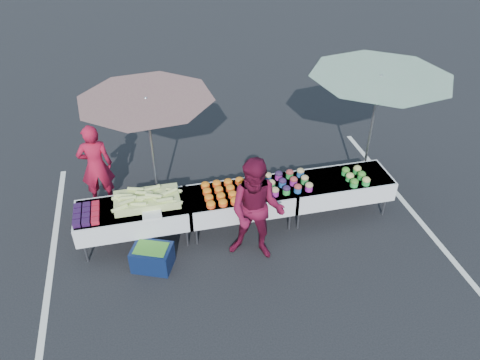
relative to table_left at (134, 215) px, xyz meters
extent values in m
plane|color=black|center=(1.80, 0.00, -0.58)|extent=(80.00, 80.00, 0.00)
cube|color=silver|center=(-1.40, 0.00, -0.58)|extent=(0.10, 5.00, 0.00)
cube|color=silver|center=(5.00, 0.00, -0.58)|extent=(0.10, 5.00, 0.00)
cube|color=white|center=(0.00, 0.00, 0.15)|extent=(1.80, 0.75, 0.04)
cube|color=white|center=(0.00, 0.00, -0.01)|extent=(1.86, 0.81, 0.36)
cylinder|color=slate|center=(-0.82, -0.29, -0.39)|extent=(0.04, 0.04, 0.39)
cylinder|color=slate|center=(-0.82, 0.29, -0.39)|extent=(0.04, 0.04, 0.39)
cylinder|color=slate|center=(0.82, -0.29, -0.39)|extent=(0.04, 0.04, 0.39)
cylinder|color=slate|center=(0.82, 0.29, -0.39)|extent=(0.04, 0.04, 0.39)
cube|color=white|center=(1.80, 0.00, 0.15)|extent=(1.80, 0.75, 0.04)
cube|color=white|center=(1.80, 0.00, -0.01)|extent=(1.86, 0.81, 0.36)
cylinder|color=slate|center=(0.98, -0.29, -0.39)|extent=(0.04, 0.04, 0.39)
cylinder|color=slate|center=(0.98, 0.29, -0.39)|extent=(0.04, 0.04, 0.39)
cylinder|color=slate|center=(2.62, -0.29, -0.39)|extent=(0.04, 0.04, 0.39)
cylinder|color=slate|center=(2.62, 0.29, -0.39)|extent=(0.04, 0.04, 0.39)
cube|color=white|center=(3.60, 0.00, 0.15)|extent=(1.80, 0.75, 0.04)
cube|color=white|center=(3.60, 0.00, -0.01)|extent=(1.86, 0.81, 0.36)
cylinder|color=slate|center=(2.78, -0.29, -0.39)|extent=(0.04, 0.04, 0.39)
cylinder|color=slate|center=(2.78, 0.29, -0.39)|extent=(0.04, 0.04, 0.39)
cylinder|color=slate|center=(4.42, -0.29, -0.39)|extent=(0.04, 0.04, 0.39)
cylinder|color=slate|center=(4.42, 0.29, -0.39)|extent=(0.04, 0.04, 0.39)
cube|color=black|center=(-0.85, -0.27, 0.21)|extent=(0.12, 0.12, 0.08)
cube|color=black|center=(-0.85, -0.13, 0.21)|extent=(0.12, 0.12, 0.08)
cube|color=black|center=(-0.85, 0.01, 0.21)|extent=(0.12, 0.12, 0.08)
cube|color=black|center=(-0.85, 0.15, 0.21)|extent=(0.12, 0.12, 0.08)
cube|color=black|center=(-0.71, -0.27, 0.21)|extent=(0.12, 0.12, 0.08)
cube|color=black|center=(-0.71, -0.13, 0.21)|extent=(0.12, 0.12, 0.08)
cube|color=black|center=(-0.71, 0.01, 0.21)|extent=(0.12, 0.12, 0.08)
cube|color=black|center=(-0.71, 0.15, 0.21)|extent=(0.12, 0.12, 0.08)
cube|color=#B81335|center=(-0.57, -0.27, 0.21)|extent=(0.12, 0.12, 0.08)
cube|color=#B81335|center=(-0.57, -0.13, 0.21)|extent=(0.12, 0.12, 0.08)
cube|color=#B81335|center=(-0.57, 0.01, 0.21)|extent=(0.12, 0.12, 0.08)
cube|color=#B81335|center=(-0.57, 0.15, 0.21)|extent=(0.12, 0.12, 0.08)
cube|color=#A9CF6A|center=(0.25, 0.05, 0.24)|extent=(1.05, 0.55, 0.14)
cylinder|color=#A9CF6A|center=(0.55, 0.20, 0.27)|extent=(0.27, 0.09, 0.10)
cylinder|color=#A9CF6A|center=(-0.13, 0.10, 0.34)|extent=(0.27, 0.14, 0.07)
cylinder|color=#A9CF6A|center=(0.36, -0.06, 0.38)|extent=(0.27, 0.14, 0.09)
cylinder|color=#A9CF6A|center=(-0.17, 0.08, 0.28)|extent=(0.27, 0.15, 0.10)
cylinder|color=#A9CF6A|center=(0.07, -0.01, 0.33)|extent=(0.27, 0.15, 0.08)
cylinder|color=#A9CF6A|center=(0.21, 0.09, 0.36)|extent=(0.27, 0.10, 0.10)
cylinder|color=#A9CF6A|center=(0.21, -0.03, 0.36)|extent=(0.27, 0.07, 0.08)
cylinder|color=#A9CF6A|center=(0.12, -0.13, 0.31)|extent=(0.27, 0.14, 0.09)
cylinder|color=#A9CF6A|center=(0.09, 0.25, 0.34)|extent=(0.27, 0.12, 0.08)
cylinder|color=#A9CF6A|center=(0.71, 0.14, 0.29)|extent=(0.27, 0.16, 0.08)
cylinder|color=#A9CF6A|center=(-0.06, 0.01, 0.34)|extent=(0.27, 0.11, 0.07)
cylinder|color=#A9CF6A|center=(0.16, -0.18, 0.27)|extent=(0.27, 0.10, 0.07)
cylinder|color=#A9CF6A|center=(0.36, 0.19, 0.35)|extent=(0.27, 0.12, 0.08)
cylinder|color=#A9CF6A|center=(-0.18, -0.17, 0.31)|extent=(0.27, 0.15, 0.08)
cylinder|color=#A9CF6A|center=(-0.09, 0.09, 0.36)|extent=(0.27, 0.10, 0.08)
cylinder|color=#A9CF6A|center=(0.46, 0.00, 0.32)|extent=(0.27, 0.16, 0.10)
cylinder|color=#A9CF6A|center=(-0.03, -0.02, 0.38)|extent=(0.27, 0.12, 0.09)
cylinder|color=#A9CF6A|center=(0.52, -0.18, 0.37)|extent=(0.27, 0.09, 0.07)
cylinder|color=#A9CF6A|center=(0.58, -0.15, 0.30)|extent=(0.27, 0.10, 0.09)
cylinder|color=#A9CF6A|center=(0.50, -0.09, 0.28)|extent=(0.27, 0.12, 0.09)
cylinder|color=#A9CF6A|center=(0.35, 0.28, 0.27)|extent=(0.27, 0.10, 0.08)
cylinder|color=#A9CF6A|center=(0.63, 0.03, 0.34)|extent=(0.27, 0.14, 0.10)
cylinder|color=#A9CF6A|center=(0.56, 0.25, 0.27)|extent=(0.27, 0.12, 0.07)
cylinder|color=#A9CF6A|center=(0.50, 0.23, 0.27)|extent=(0.27, 0.07, 0.10)
cylinder|color=#A9CF6A|center=(0.67, -0.19, 0.27)|extent=(0.27, 0.09, 0.10)
cylinder|color=#A9CF6A|center=(-0.07, -0.12, 0.38)|extent=(0.27, 0.17, 0.08)
cube|color=white|center=(0.30, -0.30, 0.19)|extent=(0.30, 0.25, 0.05)
cylinder|color=#FC4C1C|center=(1.25, -0.28, 0.19)|extent=(0.15, 0.15, 0.05)
ellipsoid|color=#F0430D|center=(1.25, -0.28, 0.23)|extent=(0.15, 0.15, 0.08)
cylinder|color=#FC4C1C|center=(1.25, -0.10, 0.19)|extent=(0.15, 0.15, 0.05)
ellipsoid|color=#F0430D|center=(1.25, -0.10, 0.23)|extent=(0.15, 0.15, 0.08)
cylinder|color=#FC4C1C|center=(1.25, 0.08, 0.19)|extent=(0.15, 0.15, 0.05)
ellipsoid|color=#F0430D|center=(1.25, 0.08, 0.23)|extent=(0.15, 0.15, 0.08)
cylinder|color=#FC4C1C|center=(1.25, 0.26, 0.19)|extent=(0.15, 0.15, 0.05)
ellipsoid|color=#F0430D|center=(1.25, 0.26, 0.23)|extent=(0.15, 0.15, 0.08)
cylinder|color=#FC4C1C|center=(1.45, -0.28, 0.19)|extent=(0.15, 0.15, 0.05)
ellipsoid|color=#F0430D|center=(1.45, -0.28, 0.23)|extent=(0.15, 0.15, 0.08)
cylinder|color=#FC4C1C|center=(1.45, -0.10, 0.19)|extent=(0.15, 0.15, 0.05)
ellipsoid|color=#F0430D|center=(1.45, -0.10, 0.23)|extent=(0.15, 0.15, 0.08)
cylinder|color=#FC4C1C|center=(1.45, 0.08, 0.19)|extent=(0.15, 0.15, 0.05)
ellipsoid|color=#F0430D|center=(1.45, 0.08, 0.23)|extent=(0.15, 0.15, 0.08)
cylinder|color=#FC4C1C|center=(1.45, 0.26, 0.19)|extent=(0.15, 0.15, 0.05)
ellipsoid|color=#F0430D|center=(1.45, 0.26, 0.23)|extent=(0.15, 0.15, 0.08)
cylinder|color=#FC4C1C|center=(1.65, -0.28, 0.19)|extent=(0.15, 0.15, 0.05)
ellipsoid|color=#F0430D|center=(1.65, -0.28, 0.23)|extent=(0.15, 0.15, 0.08)
cylinder|color=#FC4C1C|center=(1.65, -0.10, 0.19)|extent=(0.15, 0.15, 0.05)
ellipsoid|color=#F0430D|center=(1.65, -0.10, 0.23)|extent=(0.15, 0.15, 0.08)
cylinder|color=#FC4C1C|center=(1.65, 0.08, 0.19)|extent=(0.15, 0.15, 0.05)
ellipsoid|color=#F0430D|center=(1.65, 0.08, 0.23)|extent=(0.15, 0.15, 0.08)
cylinder|color=#FC4C1C|center=(1.65, 0.26, 0.19)|extent=(0.15, 0.15, 0.05)
ellipsoid|color=#F0430D|center=(1.65, 0.26, 0.23)|extent=(0.15, 0.15, 0.08)
cylinder|color=#FC4C1C|center=(1.85, -0.28, 0.19)|extent=(0.15, 0.15, 0.05)
ellipsoid|color=#F0430D|center=(1.85, -0.28, 0.23)|extent=(0.15, 0.15, 0.08)
cylinder|color=#FC4C1C|center=(1.85, -0.10, 0.19)|extent=(0.15, 0.15, 0.05)
ellipsoid|color=#F0430D|center=(1.85, -0.10, 0.23)|extent=(0.15, 0.15, 0.08)
cylinder|color=#FC4C1C|center=(1.85, 0.08, 0.19)|extent=(0.15, 0.15, 0.05)
ellipsoid|color=#F0430D|center=(1.85, 0.08, 0.23)|extent=(0.15, 0.15, 0.08)
cylinder|color=#FC4C1C|center=(1.85, 0.26, 0.19)|extent=(0.15, 0.15, 0.05)
ellipsoid|color=#F0430D|center=(1.85, 0.26, 0.23)|extent=(0.15, 0.15, 0.08)
cylinder|color=#FC4C1C|center=(2.05, -0.28, 0.19)|extent=(0.15, 0.15, 0.05)
ellipsoid|color=#F0430D|center=(2.05, -0.28, 0.23)|extent=(0.15, 0.15, 0.08)
cylinder|color=#FC4C1C|center=(2.05, -0.10, 0.19)|extent=(0.15, 0.15, 0.05)
ellipsoid|color=#F0430D|center=(2.05, -0.10, 0.23)|extent=(0.15, 0.15, 0.08)
cylinder|color=#FC4C1C|center=(2.05, 0.08, 0.19)|extent=(0.15, 0.15, 0.05)
ellipsoid|color=#F0430D|center=(2.05, 0.08, 0.23)|extent=(0.15, 0.15, 0.08)
cylinder|color=#FC4C1C|center=(2.05, 0.26, 0.19)|extent=(0.15, 0.15, 0.05)
ellipsoid|color=#F0430D|center=(2.05, 0.26, 0.23)|extent=(0.15, 0.15, 0.08)
cylinder|color=#2257A2|center=(2.15, -0.22, 0.22)|extent=(0.13, 0.13, 0.10)
ellipsoid|color=#943B20|center=(2.15, -0.22, 0.28)|extent=(0.14, 0.14, 0.10)
cylinder|color=#A12290|center=(2.15, 0.00, 0.22)|extent=(0.13, 0.13, 0.10)
ellipsoid|color=#943B20|center=(2.15, 0.00, 0.28)|extent=(0.14, 0.14, 0.10)
cylinder|color=green|center=(2.15, 0.22, 0.22)|extent=(0.13, 0.13, 0.10)
ellipsoid|color=#943B20|center=(2.15, 0.22, 0.28)|extent=(0.14, 0.14, 0.10)
cylinder|color=#A12290|center=(2.35, -0.22, 0.22)|extent=(0.13, 0.13, 0.10)
ellipsoid|color=#AC8153|center=(2.35, -0.22, 0.28)|extent=(0.14, 0.14, 0.10)
cylinder|color=green|center=(2.35, 0.00, 0.22)|extent=(0.13, 0.13, 0.10)
ellipsoid|color=#AC8153|center=(2.35, 0.00, 0.28)|extent=(0.14, 0.14, 0.10)
cylinder|color=#2257A2|center=(2.35, 0.22, 0.22)|extent=(0.13, 0.13, 0.10)
ellipsoid|color=#AC8153|center=(2.35, 0.22, 0.28)|extent=(0.14, 0.14, 0.10)
cylinder|color=green|center=(2.55, -0.22, 0.22)|extent=(0.13, 0.13, 0.10)
ellipsoid|color=black|center=(2.55, -0.22, 0.28)|extent=(0.14, 0.14, 0.10)
cylinder|color=#2257A2|center=(2.55, 0.00, 0.22)|extent=(0.13, 0.13, 0.10)
ellipsoid|color=black|center=(2.55, 0.00, 0.28)|extent=(0.14, 0.14, 0.10)
cylinder|color=#A12290|center=(2.55, 0.22, 0.22)|extent=(0.13, 0.13, 0.10)
ellipsoid|color=black|center=(2.55, 0.22, 0.28)|extent=(0.14, 0.14, 0.10)
cylinder|color=#2257A2|center=(2.75, -0.22, 0.22)|extent=(0.13, 0.13, 0.10)
ellipsoid|color=#943B20|center=(2.75, -0.22, 0.28)|extent=(0.14, 0.14, 0.10)
cylinder|color=#A12290|center=(2.75, 0.00, 0.22)|extent=(0.13, 0.13, 0.10)
ellipsoid|color=#943B20|center=(2.75, 0.00, 0.28)|extent=(0.14, 0.14, 0.10)
cylinder|color=green|center=(2.75, 0.22, 0.22)|extent=(0.13, 0.13, 0.10)
ellipsoid|color=#943B20|center=(2.75, 0.22, 0.28)|extent=(0.14, 0.14, 0.10)
cylinder|color=#A12290|center=(2.95, -0.22, 0.22)|extent=(0.13, 0.13, 0.10)
ellipsoid|color=#AC8153|center=(2.95, -0.22, 0.28)|extent=(0.14, 0.14, 0.10)
cylinder|color=green|center=(2.95, 0.00, 0.22)|extent=(0.13, 0.13, 0.10)
ellipsoid|color=#AC8153|center=(2.95, 0.00, 0.28)|extent=(0.14, 0.14, 0.10)
cylinder|color=#2257A2|center=(2.95, 0.22, 0.22)|extent=(0.13, 0.13, 0.10)
ellipsoid|color=#AC8153|center=(2.95, 0.22, 0.28)|extent=(0.14, 0.14, 0.10)
cylinder|color=green|center=(3.75, -0.28, 0.21)|extent=(0.14, 0.14, 0.08)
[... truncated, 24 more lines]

